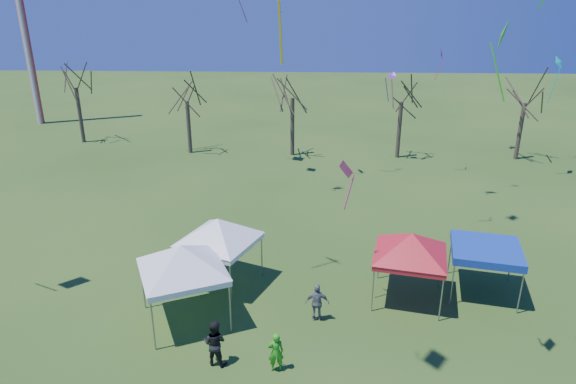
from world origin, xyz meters
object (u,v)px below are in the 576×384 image
tree_2 (293,76)px  tree_4 (528,82)px  person_dark (215,343)px  person_green (276,352)px  tent_red (412,238)px  tree_0 (73,67)px  person_grey (317,303)px  tent_white_west (181,251)px  tent_white_mid (218,223)px  tent_blue (486,251)px  tree_3 (403,81)px  tree_1 (186,82)px

tree_2 → tree_4: 17.73m
tree_4 → person_dark: 32.05m
tree_2 → person_dark: tree_2 is taller
person_green → tent_red: bearing=-149.5°
tree_0 → tree_2: 18.72m
person_grey → tent_white_west: bearing=3.3°
person_dark → person_grey: bearing=-129.5°
tree_2 → person_grey: (1.74, -22.43, -5.48)m
tent_white_mid → tent_blue: tent_white_mid is taller
tent_white_west → tent_blue: 12.79m
tree_3 → tent_white_west: (-11.93, -22.29, -2.96)m
tree_4 → tree_3: bearing=179.7°
person_green → person_dark: (-2.17, 0.25, 0.12)m
tree_0 → tree_1: 10.47m
tree_4 → tree_1: bearing=178.6°
person_grey → tree_2: bearing=-84.3°
tent_red → tent_blue: 3.51m
tree_1 → tent_blue: size_ratio=2.23×
tree_0 → tent_white_west: (14.95, -25.62, -3.36)m
tree_1 → tree_4: tree_4 is taller
tree_0 → person_green: tree_0 is taller
tent_white_mid → person_green: 6.71m
tree_2 → tent_blue: bearing=-65.9°
tree_0 → person_grey: bearing=-51.5°
tree_4 → person_dark: tree_4 is taller
tree_1 → tent_red: size_ratio=1.89×
tent_white_west → person_dark: (1.63, -2.56, -2.25)m
tree_4 → tree_0: bearing=174.7°
tree_3 → tent_blue: 20.15m
tree_0 → tree_1: size_ratio=1.12×
tree_1 → tent_white_west: tree_1 is taller
tree_2 → tent_white_west: bearing=-98.9°
person_grey → person_green: (-1.47, -3.00, -0.05)m
tent_white_mid → tent_blue: size_ratio=1.15×
tree_3 → person_green: size_ratio=5.21×
tree_0 → tent_red: (24.10, -23.71, -3.58)m
tent_white_west → person_dark: bearing=-57.5°
tent_white_west → tent_red: bearing=11.9°
tree_2 → tent_white_mid: (-2.59, -19.78, -3.31)m
tree_0 → tree_2: (18.48, -3.01, -0.20)m
tree_3 → person_dark: (-10.30, -24.85, -5.20)m
tree_1 → person_green: bearing=-71.4°
tent_blue → tree_4: bearing=66.0°
tree_1 → tent_white_mid: bearing=-73.8°
tree_0 → tree_3: 27.09m
tent_white_west → person_grey: tent_white_west is taller
tent_white_west → tent_blue: (12.49, 2.54, -1.06)m
tree_1 → tree_4: bearing=-1.4°
tent_white_west → tent_white_mid: bearing=71.7°
person_grey → person_green: 3.34m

